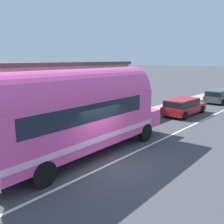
% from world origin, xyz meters
% --- Properties ---
extents(ground_plane, '(300.00, 300.00, 0.00)m').
position_xyz_m(ground_plane, '(0.00, 0.00, 0.00)').
color(ground_plane, '#424247').
extents(lane_markings, '(3.55, 80.00, 0.01)m').
position_xyz_m(lane_markings, '(-1.58, 12.00, 0.00)').
color(lane_markings, silver).
rests_on(lane_markings, ground).
extents(sidewalk_slab, '(1.94, 90.00, 0.15)m').
position_xyz_m(sidewalk_slab, '(-4.39, 10.00, 0.07)').
color(sidewalk_slab, '#9E9B93').
rests_on(sidewalk_slab, ground).
extents(roadside_building, '(10.84, 16.23, 4.34)m').
position_xyz_m(roadside_building, '(-11.44, 1.63, 2.17)').
color(roadside_building, tan).
rests_on(roadside_building, ground).
extents(painted_bus, '(2.75, 11.40, 4.12)m').
position_xyz_m(painted_bus, '(-1.69, -0.58, 2.30)').
color(painted_bus, '#EA4C9E').
rests_on(painted_bus, ground).
extents(car_lead, '(2.00, 4.74, 1.37)m').
position_xyz_m(car_lead, '(-1.96, 11.51, 0.79)').
color(car_lead, '#A5191E').
rests_on(car_lead, ground).
extents(car_second, '(2.00, 4.84, 1.37)m').
position_xyz_m(car_second, '(-1.82, 19.70, 0.80)').
color(car_second, '#474C51').
rests_on(car_second, ground).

